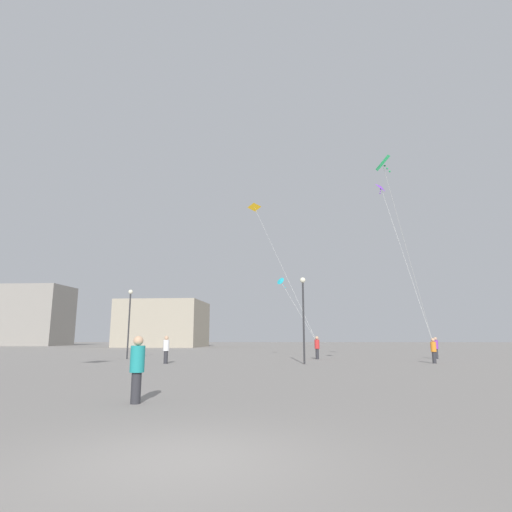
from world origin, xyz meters
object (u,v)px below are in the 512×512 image
person_in_red (317,347)px  kite_amber_delta (256,211)px  person_in_teal (137,366)px  person_in_purple (436,347)px  kite_violet_diamond (381,189)px  person_in_orange (434,349)px  building_left_hall (7,316)px  kite_emerald_delta (383,167)px  building_centre_hall (164,324)px  kite_cyan_diamond (281,282)px  person_in_white (166,348)px  lamppost_east (129,313)px  lamppost_west (303,306)px

person_in_red → kite_amber_delta: kite_amber_delta is taller
person_in_teal → person_in_purple: bearing=137.5°
kite_violet_diamond → person_in_teal: bearing=-120.5°
person_in_orange → building_left_hall: building_left_hall is taller
kite_emerald_delta → person_in_orange: bearing=55.3°
person_in_orange → building_centre_hall: building_centre_hall is taller
kite_cyan_diamond → building_centre_hall: building_centre_hall is taller
person_in_red → building_left_hall: bearing=-67.7°
building_left_hall → person_in_orange: bearing=-40.9°
kite_amber_delta → person_in_white: bearing=-108.0°
person_in_red → building_centre_hall: size_ratio=0.12×
person_in_orange → building_centre_hall: 56.50m
kite_amber_delta → kite_cyan_diamond: size_ratio=2.52×
person_in_purple → building_centre_hall: building_centre_hall is taller
person_in_teal → kite_emerald_delta: (9.69, 11.76, 10.17)m
lamppost_east → person_in_white: bearing=-52.0°
lamppost_west → person_in_purple: bearing=33.8°
person_in_white → kite_violet_diamond: bearing=-120.3°
person_in_purple → kite_amber_delta: size_ratio=0.12×
person_in_teal → person_in_white: person_in_white is taller
kite_violet_diamond → lamppost_east: kite_violet_diamond is taller
kite_cyan_diamond → building_centre_hall: bearing=118.5°
person_in_red → building_left_hall: size_ratio=0.07×
person_in_white → kite_emerald_delta: size_ratio=0.17×
person_in_purple → kite_emerald_delta: 16.92m
kite_emerald_delta → building_centre_hall: bearing=116.4°
person_in_white → lamppost_west: size_ratio=0.32×
person_in_teal → building_centre_hall: size_ratio=0.12×
kite_violet_diamond → person_in_red: bearing=147.1°
kite_violet_diamond → kite_cyan_diamond: bearing=135.3°
person_in_orange → lamppost_east: lamppost_east is taller
person_in_red → person_in_orange: 8.66m
kite_amber_delta → kite_cyan_diamond: 10.10m
person_in_purple → kite_amber_delta: kite_amber_delta is taller
person_in_orange → lamppost_west: (-8.48, -1.24, 2.76)m
kite_amber_delta → lamppost_east: size_ratio=2.65×
person_in_red → kite_emerald_delta: kite_emerald_delta is taller
person_in_white → person_in_orange: (17.35, 1.14, -0.08)m
person_in_red → person_in_orange: person_in_red is taller
person_in_orange → building_centre_hall: bearing=63.6°
person_in_white → lamppost_west: bearing=-132.1°
person_in_teal → person_in_purple: person_in_teal is taller
person_in_purple → kite_emerald_delta: size_ratio=0.16×
kite_cyan_diamond → lamppost_east: size_ratio=1.05×
person_in_teal → building_left_hall: building_left_hall is taller
person_in_teal → kite_cyan_diamond: bearing=163.3°
kite_emerald_delta → building_left_hall: 89.26m
person_in_orange → lamppost_west: bearing=129.1°
building_centre_hall → person_in_red: bearing=-61.1°
lamppost_east → kite_emerald_delta: bearing=-30.9°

